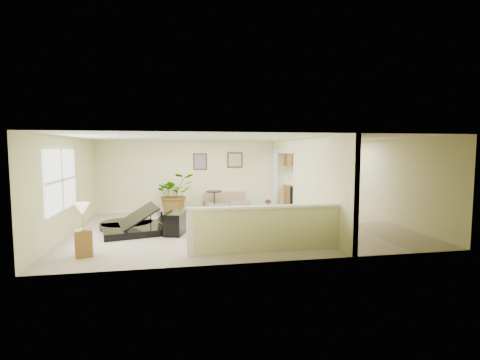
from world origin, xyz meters
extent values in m
plane|color=#BEAB94|center=(0.00, 0.00, 0.00)|extent=(9.00, 9.00, 0.00)
cube|color=beige|center=(0.00, 3.00, 1.25)|extent=(9.00, 0.04, 2.50)
cube|color=beige|center=(0.00, -3.00, 1.25)|extent=(9.00, 0.04, 2.50)
cube|color=beige|center=(-4.50, 0.00, 1.25)|extent=(0.04, 6.00, 2.50)
cube|color=beige|center=(4.50, 0.00, 1.25)|extent=(0.04, 6.00, 2.50)
cube|color=silver|center=(0.00, 0.00, 2.50)|extent=(9.00, 6.00, 0.04)
cube|color=tan|center=(3.15, 0.00, 0.00)|extent=(2.70, 6.00, 0.01)
cube|color=beige|center=(1.80, -1.20, 1.25)|extent=(0.12, 3.60, 2.50)
cube|color=beige|center=(1.80, 1.77, 2.30)|extent=(0.12, 2.35, 0.40)
cube|color=beige|center=(0.15, -2.30, 0.47)|extent=(3.30, 0.12, 0.95)
cube|color=white|center=(0.15, -2.30, 0.96)|extent=(3.40, 0.22, 0.05)
cube|color=white|center=(-1.50, -2.30, 0.50)|extent=(0.14, 0.14, 1.00)
cube|color=white|center=(-4.49, -0.50, 1.45)|extent=(0.05, 2.15, 1.45)
cube|color=#392614|center=(-0.95, 2.98, 1.75)|extent=(0.48, 0.03, 0.58)
cube|color=#905B77|center=(-0.95, 2.96, 1.75)|extent=(0.40, 0.01, 0.50)
cube|color=#392614|center=(0.30, 2.98, 1.80)|extent=(0.55, 0.03, 0.55)
cube|color=white|center=(0.30, 2.96, 1.80)|extent=(0.46, 0.01, 0.46)
cube|color=brown|center=(3.30, 2.70, 0.45)|extent=(2.30, 0.60, 0.90)
cube|color=silver|center=(3.30, 2.70, 0.92)|extent=(2.36, 0.65, 0.04)
cube|color=black|center=(2.50, 2.69, 0.43)|extent=(0.60, 0.60, 0.84)
cube|color=brown|center=(3.30, 2.82, 1.95)|extent=(2.30, 0.35, 0.75)
cube|color=black|center=(-2.83, -0.06, 0.89)|extent=(1.97, 1.80, 0.34)
cylinder|color=black|center=(-3.00, 0.58, 0.89)|extent=(1.43, 1.43, 0.34)
cube|color=white|center=(-1.84, -0.06, 0.84)|extent=(0.53, 1.18, 0.02)
cube|color=black|center=(-2.95, 0.06, 1.20)|extent=(1.59, 1.60, 0.78)
cube|color=black|center=(-1.80, -0.38, 0.28)|extent=(0.65, 0.93, 0.56)
cube|color=tan|center=(-0.04, 2.59, 0.21)|extent=(1.61, 1.06, 0.42)
cube|color=tan|center=(-0.04, 2.92, 0.64)|extent=(1.52, 0.42, 0.44)
cube|color=tan|center=(-0.70, 2.59, 0.50)|extent=(0.30, 0.87, 0.16)
cube|color=tan|center=(0.62, 2.59, 0.50)|extent=(0.30, 0.87, 0.16)
cylinder|color=black|center=(-0.53, 2.28, 0.02)|extent=(0.39, 0.39, 0.03)
cylinder|color=black|center=(-0.53, 2.28, 0.39)|extent=(0.04, 0.04, 0.75)
cylinder|color=black|center=(-0.53, 2.28, 0.76)|extent=(0.54, 0.54, 0.03)
cylinder|color=black|center=(-1.85, 2.39, 0.14)|extent=(0.40, 0.40, 0.28)
imported|color=#234E17|center=(-1.85, 2.39, 0.70)|extent=(1.55, 1.45, 1.40)
cylinder|color=black|center=(1.29, 2.04, 0.09)|extent=(0.25, 0.25, 0.17)
imported|color=#234E17|center=(1.29, 2.04, 0.24)|extent=(0.28, 0.28, 0.47)
cube|color=brown|center=(-3.65, -1.98, 0.28)|extent=(0.41, 0.41, 0.55)
cylinder|color=gold|center=(-3.65, -1.98, 0.56)|extent=(0.15, 0.15, 0.02)
cylinder|color=gold|center=(-3.65, -1.98, 0.75)|extent=(0.03, 0.03, 0.37)
cone|color=#F8E4CB|center=(-3.65, -1.98, 0.98)|extent=(0.30, 0.30, 0.24)
camera|label=1|loc=(-1.72, -9.38, 2.18)|focal=26.00mm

